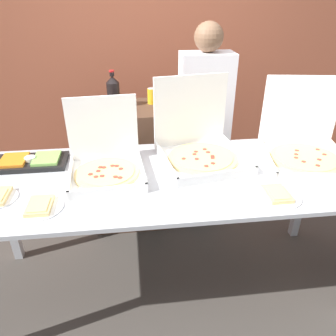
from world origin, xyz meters
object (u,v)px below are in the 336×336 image
paper_plate_front_right (277,195)px  soda_bottle (113,91)px  veggie_tray (31,162)px  soda_can_silver (90,108)px  person_guest_cap (204,127)px  paper_plate_front_left (40,206)px  pizza_box_far_left (304,146)px  pizza_box_far_right (106,162)px  soda_can_colored (152,96)px  pizza_box_near_right (199,146)px

paper_plate_front_right → soda_bottle: bearing=126.9°
veggie_tray → soda_can_silver: size_ratio=3.55×
person_guest_cap → veggie_tray: bearing=23.8°
paper_plate_front_left → veggie_tray: bearing=108.0°
paper_plate_front_left → veggie_tray: size_ratio=0.52×
pizza_box_far_left → soda_bottle: size_ratio=2.07×
pizza_box_far_right → soda_can_colored: size_ratio=3.80×
paper_plate_front_right → paper_plate_front_left: size_ratio=1.13×
veggie_tray → soda_can_colored: (0.81, 0.67, 0.19)m
veggie_tray → person_guest_cap: 1.34m
paper_plate_front_right → pizza_box_far_left: bearing=49.8°
person_guest_cap → soda_bottle: bearing=-7.5°
paper_plate_front_right → veggie_tray: 1.48m
pizza_box_near_right → soda_can_silver: bearing=137.4°
veggie_tray → soda_can_silver: soda_can_silver is taller
pizza_box_far_right → paper_plate_front_left: pizza_box_far_right is taller
pizza_box_far_right → soda_bottle: size_ratio=1.67×
person_guest_cap → pizza_box_near_right: bearing=74.5°
pizza_box_near_right → veggie_tray: size_ratio=1.33×
soda_bottle → pizza_box_far_right: bearing=-92.8°
paper_plate_front_right → paper_plate_front_left: bearing=178.2°
paper_plate_front_right → pizza_box_near_right: bearing=123.2°
pizza_box_far_left → veggie_tray: 1.73m
pizza_box_near_right → person_guest_cap: size_ratio=0.35×
pizza_box_far_left → paper_plate_front_right: bearing=-121.0°
pizza_box_far_right → soda_can_silver: (-0.13, 0.60, 0.14)m
paper_plate_front_right → person_guest_cap: (-0.16, 1.06, -0.04)m
pizza_box_near_right → soda_can_colored: (-0.25, 0.71, 0.13)m
soda_can_silver → person_guest_cap: person_guest_cap is taller
paper_plate_front_left → pizza_box_far_left: bearing=13.1°
pizza_box_far_right → pizza_box_far_left: (1.25, 0.04, 0.01)m
pizza_box_near_right → veggie_tray: (-1.06, 0.03, -0.06)m
pizza_box_far_right → soda_can_colored: (0.34, 0.84, 0.14)m
soda_can_silver → paper_plate_front_left: bearing=-101.8°
soda_bottle → person_guest_cap: (0.71, -0.09, -0.30)m
pizza_box_far_left → veggie_tray: size_ratio=1.32×
paper_plate_front_right → soda_can_silver: bearing=137.0°
pizza_box_far_left → person_guest_cap: bearing=136.5°
paper_plate_front_right → paper_plate_front_left: 1.23m
soda_can_colored → pizza_box_far_left: bearing=-41.0°
soda_bottle → person_guest_cap: person_guest_cap is taller
pizza_box_far_right → pizza_box_near_right: 0.60m
paper_plate_front_left → person_guest_cap: (1.06, 1.03, -0.04)m
paper_plate_front_left → soda_can_silver: 0.97m
paper_plate_front_left → soda_can_colored: (0.66, 1.16, 0.20)m
pizza_box_far_left → paper_plate_front_left: size_ratio=2.55×
pizza_box_near_right → pizza_box_far_right: bearing=-176.5°
pizza_box_far_right → pizza_box_near_right: bearing=8.0°
soda_bottle → paper_plate_front_right: bearing=-53.1°
pizza_box_far_left → soda_can_silver: pizza_box_far_left is taller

